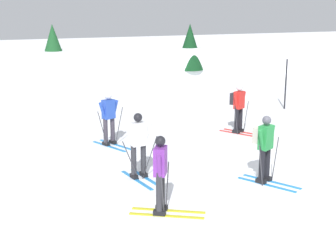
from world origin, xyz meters
TOP-DOWN VIEW (x-y plane):
  - ground_plane at (0.00, 0.00)m, footprint 120.00×120.00m
  - far_snow_ridge at (0.00, 20.44)m, footprint 80.00×7.24m
  - skier_blue at (-2.96, 5.15)m, footprint 0.95×1.63m
  - skier_purple at (-3.59, -0.34)m, footprint 1.54×1.19m
  - skier_white at (-3.22, 1.90)m, footprint 1.00×1.63m
  - skier_red at (1.61, 4.79)m, footprint 1.07×1.59m
  - skier_green at (-0.48, 0.33)m, footprint 1.03×1.60m
  - trail_marker_pole at (5.70, 7.43)m, footprint 0.06×0.06m
  - conifer_far_left at (-1.87, 18.66)m, footprint 1.69×1.69m
  - conifer_far_right at (6.18, 17.40)m, footprint 1.76×1.76m

SIDE VIEW (x-z plane):
  - ground_plane at x=0.00m, z-range 0.00..0.00m
  - skier_purple at x=-3.59m, z-range 0.06..1.77m
  - skier_white at x=-3.22m, z-range 0.06..1.77m
  - skier_blue at x=-2.96m, z-range 0.06..1.77m
  - far_snow_ridge at x=0.00m, z-range 0.00..1.87m
  - skier_red at x=1.61m, z-range 0.10..1.81m
  - skier_green at x=-0.48m, z-range 0.10..1.81m
  - trail_marker_pole at x=5.70m, z-range 0.00..2.15m
  - conifer_far_right at x=6.18m, z-range 0.27..3.60m
  - conifer_far_left at x=-1.87m, z-range 0.39..3.77m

